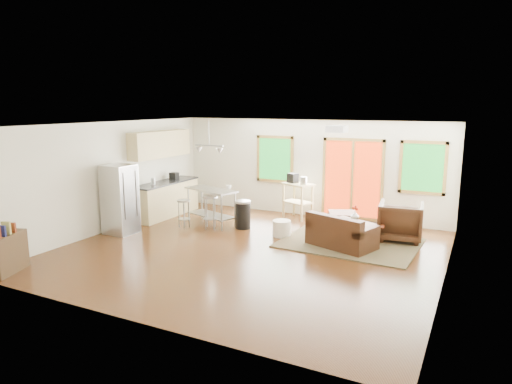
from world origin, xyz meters
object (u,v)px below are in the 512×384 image
at_px(armchair, 401,219).
at_px(refrigerator, 120,199).
at_px(rug, 349,243).
at_px(loveseat, 341,235).
at_px(coffee_table, 352,225).
at_px(ottoman, 342,221).
at_px(island, 211,200).
at_px(kitchen_cart, 297,188).

height_order(armchair, refrigerator, refrigerator).
distance_m(rug, loveseat, 0.48).
relative_size(coffee_table, refrigerator, 0.77).
bearing_deg(loveseat, ottoman, 123.78).
xyz_separation_m(rug, island, (-3.58, 0.04, 0.61)).
relative_size(coffee_table, kitchen_cart, 1.06).
bearing_deg(refrigerator, armchair, 21.80).
distance_m(loveseat, island, 3.53).
xyz_separation_m(loveseat, refrigerator, (-4.95, -1.22, 0.52)).
distance_m(refrigerator, island, 2.21).
distance_m(armchair, kitchen_cart, 2.94).
distance_m(rug, coffee_table, 0.40).
height_order(coffee_table, armchair, armchair).
bearing_deg(loveseat, coffee_table, 100.07).
relative_size(rug, ottoman, 4.40).
bearing_deg(armchair, loveseat, 41.06).
relative_size(refrigerator, kitchen_cart, 1.36).
xyz_separation_m(rug, loveseat, (-0.10, -0.38, 0.28)).
relative_size(rug, island, 1.85).
height_order(coffee_table, kitchen_cart, kitchen_cart).
relative_size(ottoman, island, 0.42).
bearing_deg(coffee_table, loveseat, -99.16).
height_order(island, kitchen_cart, kitchen_cart).
bearing_deg(ottoman, kitchen_cart, 158.63).
bearing_deg(island, rug, -0.67).
xyz_separation_m(rug, kitchen_cart, (-1.86, 1.58, 0.80)).
bearing_deg(rug, armchair, 38.77).
xyz_separation_m(coffee_table, island, (-3.58, -0.14, 0.25)).
bearing_deg(armchair, ottoman, -18.01).
bearing_deg(armchair, rug, 32.27).
bearing_deg(kitchen_cart, armchair, -16.57).
xyz_separation_m(rug, refrigerator, (-5.05, -1.60, 0.80)).
bearing_deg(kitchen_cart, coffee_table, -36.99).
bearing_deg(ottoman, armchair, -11.50).
bearing_deg(island, kitchen_cart, 41.87).
bearing_deg(coffee_table, kitchen_cart, 143.01).
xyz_separation_m(loveseat, island, (-3.49, 0.42, 0.33)).
xyz_separation_m(armchair, island, (-4.52, -0.71, 0.15)).
bearing_deg(island, refrigerator, -131.78).
relative_size(rug, kitchen_cart, 2.38).
distance_m(ottoman, island, 3.30).
relative_size(coffee_table, armchair, 1.32).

